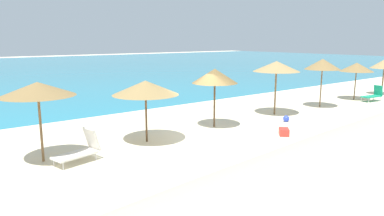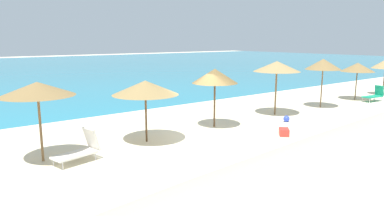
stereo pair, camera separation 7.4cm
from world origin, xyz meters
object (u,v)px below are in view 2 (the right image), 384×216
Objects in this scene: beach_umbrella_7 at (323,64)px; lounge_chair_1 at (80,150)px; beach_umbrella_3 at (37,89)px; beach_umbrella_4 at (145,88)px; beach_umbrella_8 at (358,67)px; beach_umbrella_6 at (277,66)px; beach_umbrella_5 at (215,76)px; lounge_chair_0 at (374,95)px; beach_ball at (286,119)px; cooler_box at (284,132)px.

lounge_chair_1 is (-15.04, -0.60, -2.17)m from beach_umbrella_7.
lounge_chair_1 is at bearing -38.97° from beach_umbrella_3.
beach_umbrella_4 is 16.35m from beach_umbrella_8.
beach_umbrella_6 is at bearing 0.54° from beach_umbrella_3.
beach_umbrella_4 is 3.79m from beach_umbrella_5.
lounge_chair_0 is 0.95× the size of lounge_chair_1.
beach_umbrella_6 is at bearing 57.95° from beach_ball.
beach_umbrella_5 is 8.29m from beach_umbrella_7.
beach_umbrella_7 reaches higher than cooler_box.
beach_umbrella_5 reaches higher than cooler_box.
beach_umbrella_7 reaches higher than beach_umbrella_4.
lounge_chair_1 reaches higher than cooler_box.
beach_umbrella_7 reaches higher than lounge_chair_0.
beach_umbrella_7 is (16.04, -0.20, 0.13)m from beach_umbrella_3.
beach_umbrella_5 is 13.14m from lounge_chair_0.
beach_umbrella_5 is 7.09m from lounge_chair_1.
beach_umbrella_3 is 1.63× the size of lounge_chair_1.
beach_umbrella_5 reaches higher than beach_umbrella_8.
beach_umbrella_6 is (12.19, 0.12, 0.16)m from beach_umbrella_3.
beach_umbrella_3 is 0.99× the size of beach_umbrella_5.
beach_umbrella_3 reaches higher than lounge_chair_0.
beach_umbrella_3 is at bearing 162.14° from cooler_box.
beach_umbrella_7 reaches higher than beach_umbrella_8.
lounge_chair_0 reaches higher than cooler_box.
beach_ball is (-0.93, -1.49, -2.45)m from beach_umbrella_6.
beach_umbrella_6 is 1.85× the size of lounge_chair_0.
beach_ball reaches higher than cooler_box.
beach_umbrella_6 is 5.00m from cooler_box.
lounge_chair_0 reaches higher than beach_ball.
beach_umbrella_3 is 20.82m from lounge_chair_0.
beach_umbrella_8 is (20.33, -0.07, -0.26)m from beach_umbrella_3.
beach_umbrella_7 is 1.86× the size of lounge_chair_0.
beach_umbrella_8 is 11.78m from cooler_box.
lounge_chair_0 is at bearing -103.29° from lounge_chair_1.
beach_umbrella_3 is at bearing 179.28° from beach_umbrella_7.
beach_umbrella_5 is 12.58m from beach_umbrella_8.
cooler_box is at bearing -66.15° from beach_umbrella_5.
beach_umbrella_3 reaches higher than beach_umbrella_4.
lounge_chair_0 is at bearing -3.64° from beach_umbrella_4.
beach_ball is (3.50, -1.45, -2.23)m from beach_umbrella_5.
cooler_box is (8.08, -2.12, -0.26)m from lounge_chair_1.
beach_umbrella_8 is 2.11m from lounge_chair_0.
beach_umbrella_3 is 8.56× the size of beach_ball.
beach_umbrella_6 is 1.16× the size of beach_umbrella_8.
beach_umbrella_6 is (4.44, 0.05, 0.23)m from beach_umbrella_5.
cooler_box is at bearing -17.86° from beach_umbrella_3.
beach_umbrella_7 is 1.17× the size of beach_umbrella_8.
beach_umbrella_5 reaches higher than beach_umbrella_4.
beach_umbrella_8 is at bearing -100.05° from lounge_chair_1.
beach_umbrella_5 is at bearing 0.51° from beach_umbrella_3.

